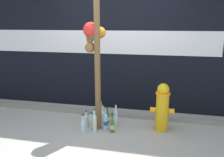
{
  "coord_description": "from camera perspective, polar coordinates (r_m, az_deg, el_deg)",
  "views": [
    {
      "loc": [
        0.92,
        -3.1,
        1.81
      ],
      "look_at": [
        0.15,
        0.42,
        0.93
      ],
      "focal_mm": 35.82,
      "sensor_mm": 36.0,
      "label": 1
    }
  ],
  "objects": [
    {
      "name": "litter_3",
      "position": [
        4.58,
        21.3,
        -10.48
      ],
      "size": [
        0.14,
        0.13,
        0.01
      ],
      "primitive_type": "cube",
      "rotation": [
        0.0,
        0.0,
        2.6
      ],
      "color": "tan",
      "rests_on": "ground_plane"
    },
    {
      "name": "bottle_5",
      "position": [
        4.25,
        -2.81,
        -8.89
      ],
      "size": [
        0.08,
        0.08,
        0.41
      ],
      "color": "#93CCE0",
      "rests_on": "ground_plane"
    },
    {
      "name": "bottle_10",
      "position": [
        4.19,
        -2.42,
        -9.79
      ],
      "size": [
        0.08,
        0.08,
        0.35
      ],
      "color": "#B2DBEA",
      "rests_on": "ground_plane"
    },
    {
      "name": "bottle_11",
      "position": [
        3.89,
        0.07,
        -11.87
      ],
      "size": [
        0.07,
        0.07,
        0.34
      ],
      "color": "#337038",
      "rests_on": "ground_plane"
    },
    {
      "name": "memorial_post",
      "position": [
        3.71,
        -4.41,
        12.94
      ],
      "size": [
        0.59,
        0.32,
        2.97
      ],
      "color": "brown",
      "rests_on": "ground_plane"
    },
    {
      "name": "curb_strip",
      "position": [
        4.58,
        -0.22,
        -8.97
      ],
      "size": [
        8.0,
        0.12,
        0.08
      ],
      "primitive_type": "cube",
      "color": "gray",
      "rests_on": "ground_plane"
    },
    {
      "name": "bottle_0",
      "position": [
        4.26,
        -1.19,
        -9.77
      ],
      "size": [
        0.07,
        0.07,
        0.31
      ],
      "color": "#337038",
      "rests_on": "ground_plane"
    },
    {
      "name": "ground_plane",
      "position": [
        3.71,
        -3.76,
        -15.48
      ],
      "size": [
        14.0,
        14.0,
        0.0
      ],
      "primitive_type": "plane",
      "color": "#9E9B93"
    },
    {
      "name": "litter_1",
      "position": [
        3.57,
        5.17,
        -16.67
      ],
      "size": [
        0.1,
        0.12,
        0.01
      ],
      "primitive_type": "cube",
      "rotation": [
        0.0,
        0.0,
        1.02
      ],
      "color": "#8C99B2",
      "rests_on": "ground_plane"
    },
    {
      "name": "fire_hydrant",
      "position": [
        3.95,
        12.71,
        -7.1
      ],
      "size": [
        0.41,
        0.25,
        0.84
      ],
      "color": "gold",
      "rests_on": "ground_plane"
    },
    {
      "name": "bottle_3",
      "position": [
        3.95,
        -1.62,
        -10.97
      ],
      "size": [
        0.08,
        0.08,
        0.38
      ],
      "color": "#93CCE0",
      "rests_on": "ground_plane"
    },
    {
      "name": "bottle_8",
      "position": [
        3.9,
        -7.4,
        -11.87
      ],
      "size": [
        0.07,
        0.07,
        0.33
      ],
      "color": "#B2DBEA",
      "rests_on": "ground_plane"
    },
    {
      "name": "bottle_4",
      "position": [
        4.03,
        -5.35,
        -11.14
      ],
      "size": [
        0.06,
        0.06,
        0.3
      ],
      "color": "#B2DBEA",
      "rests_on": "ground_plane"
    },
    {
      "name": "bottle_9",
      "position": [
        3.9,
        -4.46,
        -11.16
      ],
      "size": [
        0.07,
        0.07,
        0.41
      ],
      "color": "silver",
      "rests_on": "ground_plane"
    },
    {
      "name": "litter_0",
      "position": [
        4.69,
        5.25,
        -8.95
      ],
      "size": [
        0.09,
        0.12,
        0.01
      ],
      "primitive_type": "cube",
      "rotation": [
        0.0,
        0.0,
        1.4
      ],
      "color": "#8C99B2",
      "rests_on": "ground_plane"
    },
    {
      "name": "bottle_7",
      "position": [
        4.18,
        -4.59,
        -10.11
      ],
      "size": [
        0.06,
        0.06,
        0.3
      ],
      "color": "#93CCE0",
      "rests_on": "ground_plane"
    },
    {
      "name": "bottle_1",
      "position": [
        4.04,
        -2.38,
        -10.21
      ],
      "size": [
        0.07,
        0.07,
        0.41
      ],
      "color": "silver",
      "rests_on": "ground_plane"
    },
    {
      "name": "building_wall",
      "position": [
        4.74,
        1.14,
        10.82
      ],
      "size": [
        10.0,
        0.21,
        3.13
      ],
      "color": "black",
      "rests_on": "ground_plane"
    },
    {
      "name": "bottle_2",
      "position": [
        4.12,
        -6.53,
        -10.45
      ],
      "size": [
        0.07,
        0.07,
        0.3
      ],
      "color": "silver",
      "rests_on": "ground_plane"
    },
    {
      "name": "bottle_6",
      "position": [
        4.11,
        0.96,
        -9.86
      ],
      "size": [
        0.07,
        0.07,
        0.41
      ],
      "color": "#B2DBEA",
      "rests_on": "ground_plane"
    }
  ]
}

